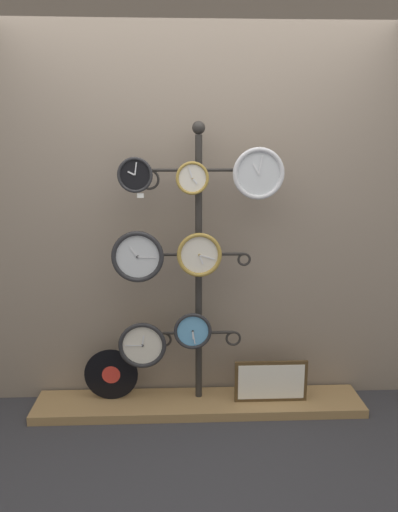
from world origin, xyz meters
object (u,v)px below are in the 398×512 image
Objects in this scene: clock_top_center at (192,178)px; clock_bottom_left at (142,345)px; clock_bottom_center at (193,331)px; clock_middle_center at (199,255)px; picture_frame at (271,381)px; clock_top_left at (135,175)px; clock_top_right at (259,174)px; vinyl_record at (111,375)px; display_stand at (199,298)px; clock_middle_left at (138,257)px.

clock_top_center is 0.65× the size of clock_bottom_left.
clock_middle_center is at bearing -23.37° from clock_bottom_center.
clock_bottom_left is at bearing 179.51° from clock_bottom_center.
clock_top_left is at bearing 179.61° from picture_frame.
clock_middle_center is 0.58× the size of picture_frame.
clock_top_right is at bearing -2.57° from clock_bottom_center.
clock_top_center is 0.40m from clock_top_right.
clock_top_right reaches higher than clock_bottom_center.
clock_top_left reaches higher than picture_frame.
clock_bottom_left is at bearing 178.36° from clock_top_right.
display_stand is at bearing 2.05° from vinyl_record.
clock_top_left is 1.09m from clock_bottom_left.
clock_top_center is 0.47m from clock_middle_center.
clock_top_center is at bearing 2.99° from clock_middle_left.
clock_bottom_center is (-0.40, 0.02, -1.01)m from clock_top_right.
clock_middle_left is (0.00, -0.01, -0.50)m from clock_top_left.
clock_middle_center is at bearing -179.99° from clock_top_right.
clock_middle_center is 0.78× the size of vinyl_record.
clock_top_left is 0.74m from clock_top_right.
clock_top_right reaches higher than vinyl_record.
picture_frame is (0.52, -0.02, -1.34)m from clock_top_center.
clock_middle_center is at bearing -3.38° from clock_top_left.
clock_top_left is at bearing -17.55° from vinyl_record.
clock_top_left is at bearing -178.42° from clock_top_center.
clock_middle_center is 0.71m from clock_bottom_left.
clock_middle_center is (-0.36, -0.00, -0.50)m from clock_top_right.
clock_top_center is 0.42× the size of picture_frame.
picture_frame is (0.48, -0.09, -0.56)m from display_stand.
picture_frame is (0.48, 0.02, -0.87)m from clock_middle_center.
clock_middle_left reaches higher than vinyl_record.
clock_bottom_left is 0.87× the size of vinyl_record.
clock_top_center is at bearing 2.01° from clock_bottom_left.
clock_top_left reaches higher than clock_bottom_center.
clock_middle_center is (0.38, -0.01, 0.01)m from clock_middle_left.
clock_bottom_center is at bearing 179.87° from picture_frame.
vinyl_record reaches higher than picture_frame.
clock_middle_left is at bearing -156.49° from clock_bottom_left.
clock_top_right is at bearing -4.62° from clock_top_center.
display_stand reaches higher than clock_top_center.
vinyl_record is (-0.55, 0.05, -1.31)m from clock_top_center.
clock_middle_center is (0.39, -0.02, -0.49)m from clock_top_left.
clock_top_left is at bearing 179.21° from clock_bottom_center.
clock_bottom_center is 0.64m from vinyl_record.
clock_bottom_center is 0.51× the size of picture_frame.
clock_bottom_left is at bearing -6.38° from clock_top_left.
clock_top_center is 0.59m from clock_middle_left.
clock_top_center is 0.98m from clock_bottom_center.
clock_top_center is 1.12m from clock_bottom_left.
clock_top_right is (0.74, -0.02, 0.01)m from clock_top_left.
display_stand is 0.74m from picture_frame.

